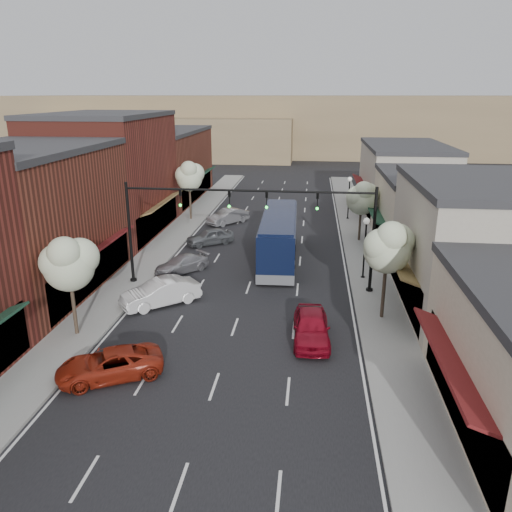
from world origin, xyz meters
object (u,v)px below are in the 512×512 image
(lamp_post_near, at_px, (365,238))
(parked_car_d, at_px, (210,237))
(signal_mast_right, at_px, (336,223))
(tree_left_near, at_px, (69,262))
(tree_left_far, at_px, (189,176))
(tree_right_near, at_px, (389,246))
(parked_car_e, at_px, (228,216))
(lamp_post_far, at_px, (349,191))
(signal_mast_left, at_px, (163,219))
(red_hatchback, at_px, (311,327))
(coach_bus, at_px, (279,237))
(parked_car_b, at_px, (161,293))
(parked_car_c, at_px, (182,264))
(parked_car_a, at_px, (110,364))
(tree_right_far, at_px, (362,197))

(lamp_post_near, distance_m, parked_car_d, 14.48)
(signal_mast_right, bearing_deg, tree_left_near, -149.86)
(tree_left_near, distance_m, tree_left_far, 26.00)
(tree_right_near, height_order, parked_car_e, tree_right_near)
(lamp_post_near, bearing_deg, lamp_post_far, 90.00)
(signal_mast_right, xyz_separation_m, tree_left_far, (-13.87, 17.95, -0.02))
(tree_left_far, xyz_separation_m, parked_car_e, (4.00, -0.95, -3.86))
(tree_right_near, xyz_separation_m, lamp_post_far, (-0.55, 24.06, -1.45))
(signal_mast_right, relative_size, signal_mast_left, 1.00)
(signal_mast_right, relative_size, red_hatchback, 1.76)
(tree_right_near, distance_m, coach_bus, 12.47)
(coach_bus, xyz_separation_m, parked_car_b, (-6.61, -9.56, -1.10))
(signal_mast_right, xyz_separation_m, tree_left_near, (-13.87, -8.05, -0.40))
(red_hatchback, height_order, parked_car_c, red_hatchback)
(parked_car_a, distance_m, parked_car_b, 8.34)
(tree_right_far, relative_size, parked_car_c, 1.29)
(lamp_post_near, relative_size, parked_car_d, 1.08)
(tree_right_near, xyz_separation_m, parked_car_c, (-13.59, 6.57, -3.84))
(tree_left_near, bearing_deg, parked_car_a, -47.95)
(signal_mast_left, distance_m, parked_car_e, 17.48)
(parked_car_b, height_order, parked_car_d, parked_car_b)
(tree_left_near, height_order, parked_car_c, tree_left_near)
(coach_bus, height_order, parked_car_b, coach_bus)
(parked_car_a, bearing_deg, tree_right_near, 93.24)
(tree_left_far, distance_m, parked_car_b, 21.96)
(signal_mast_right, relative_size, tree_left_near, 1.44)
(tree_right_far, distance_m, red_hatchback, 19.77)
(tree_left_near, xyz_separation_m, parked_car_d, (3.68, 17.71, -3.52))
(tree_left_far, xyz_separation_m, lamp_post_near, (16.05, -15.44, -1.60))
(parked_car_c, bearing_deg, lamp_post_near, 41.51)
(coach_bus, xyz_separation_m, parked_car_d, (-6.18, 3.54, -1.20))
(parked_car_e, bearing_deg, lamp_post_far, 52.91)
(tree_left_near, bearing_deg, parked_car_b, 54.83)
(tree_left_near, bearing_deg, parked_car_e, 80.92)
(signal_mast_right, distance_m, tree_left_near, 16.05)
(coach_bus, distance_m, parked_car_d, 7.22)
(lamp_post_near, xyz_separation_m, parked_car_d, (-12.37, 7.15, -2.30))
(parked_car_e, bearing_deg, parked_car_b, -53.21)
(lamp_post_far, height_order, parked_car_d, lamp_post_far)
(coach_bus, height_order, parked_car_a, coach_bus)
(parked_car_b, bearing_deg, tree_right_far, 99.73)
(tree_right_far, height_order, parked_car_e, tree_right_far)
(signal_mast_right, distance_m, red_hatchback, 8.20)
(tree_right_far, relative_size, tree_left_near, 0.95)
(signal_mast_left, distance_m, lamp_post_far, 24.14)
(parked_car_c, bearing_deg, signal_mast_left, -57.01)
(lamp_post_far, height_order, parked_car_a, lamp_post_far)
(parked_car_b, relative_size, parked_car_c, 1.16)
(parked_car_b, relative_size, parked_car_e, 1.07)
(signal_mast_right, distance_m, tree_right_near, 4.89)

